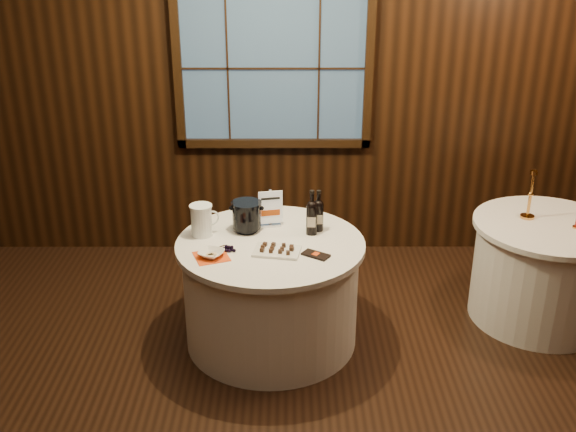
{
  "coord_description": "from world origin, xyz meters",
  "views": [
    {
      "loc": [
        0.11,
        -3.09,
        2.73
      ],
      "look_at": [
        0.12,
        0.9,
        1.0
      ],
      "focal_mm": 42.0,
      "sensor_mm": 36.0,
      "label": 1
    }
  ],
  "objects_px": {
    "main_table": "(271,291)",
    "grape_bunch": "(229,248)",
    "chocolate_plate": "(277,250)",
    "chocolate_box": "(316,255)",
    "port_bottle_right": "(318,213)",
    "cracker_bowl": "(211,254)",
    "side_table": "(543,271)",
    "port_bottle_left": "(312,215)",
    "ice_bucket": "(247,216)",
    "brass_candlestick": "(530,201)",
    "glass_pitcher": "(202,220)",
    "sign_stand": "(270,214)"
  },
  "relations": [
    {
      "from": "sign_stand",
      "to": "port_bottle_left",
      "type": "xyz_separation_m",
      "value": [
        0.29,
        -0.13,
        0.05
      ]
    },
    {
      "from": "port_bottle_right",
      "to": "chocolate_box",
      "type": "bearing_deg",
      "value": -97.73
    },
    {
      "from": "chocolate_plate",
      "to": "glass_pitcher",
      "type": "relative_size",
      "value": 1.48
    },
    {
      "from": "cracker_bowl",
      "to": "sign_stand",
      "type": "bearing_deg",
      "value": 52.69
    },
    {
      "from": "brass_candlestick",
      "to": "cracker_bowl",
      "type": "bearing_deg",
      "value": -164.36
    },
    {
      "from": "chocolate_box",
      "to": "cracker_bowl",
      "type": "relative_size",
      "value": 1.11
    },
    {
      "from": "main_table",
      "to": "sign_stand",
      "type": "relative_size",
      "value": 4.66
    },
    {
      "from": "cracker_bowl",
      "to": "glass_pitcher",
      "type": "bearing_deg",
      "value": 106.15
    },
    {
      "from": "chocolate_box",
      "to": "port_bottle_left",
      "type": "bearing_deg",
      "value": 126.13
    },
    {
      "from": "sign_stand",
      "to": "grape_bunch",
      "type": "height_order",
      "value": "sign_stand"
    },
    {
      "from": "main_table",
      "to": "cracker_bowl",
      "type": "height_order",
      "value": "cracker_bowl"
    },
    {
      "from": "main_table",
      "to": "brass_candlestick",
      "type": "relative_size",
      "value": 3.52
    },
    {
      "from": "ice_bucket",
      "to": "brass_candlestick",
      "type": "xyz_separation_m",
      "value": [
        2.03,
        0.22,
        0.02
      ]
    },
    {
      "from": "side_table",
      "to": "grape_bunch",
      "type": "relative_size",
      "value": 6.94
    },
    {
      "from": "sign_stand",
      "to": "main_table",
      "type": "bearing_deg",
      "value": -99.88
    },
    {
      "from": "chocolate_box",
      "to": "glass_pitcher",
      "type": "height_order",
      "value": "glass_pitcher"
    },
    {
      "from": "side_table",
      "to": "sign_stand",
      "type": "height_order",
      "value": "sign_stand"
    },
    {
      "from": "port_bottle_left",
      "to": "brass_candlestick",
      "type": "height_order",
      "value": "brass_candlestick"
    },
    {
      "from": "port_bottle_left",
      "to": "cracker_bowl",
      "type": "relative_size",
      "value": 2.03
    },
    {
      "from": "side_table",
      "to": "cracker_bowl",
      "type": "bearing_deg",
      "value": -167.6
    },
    {
      "from": "side_table",
      "to": "glass_pitcher",
      "type": "xyz_separation_m",
      "value": [
        -2.47,
        -0.19,
        0.5
      ]
    },
    {
      "from": "port_bottle_left",
      "to": "grape_bunch",
      "type": "distance_m",
      "value": 0.62
    },
    {
      "from": "ice_bucket",
      "to": "glass_pitcher",
      "type": "relative_size",
      "value": 0.96
    },
    {
      "from": "cracker_bowl",
      "to": "main_table",
      "type": "bearing_deg",
      "value": 30.65
    },
    {
      "from": "port_bottle_right",
      "to": "side_table",
      "type": "bearing_deg",
      "value": 0.63
    },
    {
      "from": "sign_stand",
      "to": "port_bottle_left",
      "type": "bearing_deg",
      "value": -36.05
    },
    {
      "from": "side_table",
      "to": "ice_bucket",
      "type": "bearing_deg",
      "value": -176.84
    },
    {
      "from": "ice_bucket",
      "to": "main_table",
      "type": "bearing_deg",
      "value": -47.18
    },
    {
      "from": "glass_pitcher",
      "to": "sign_stand",
      "type": "bearing_deg",
      "value": -4.68
    },
    {
      "from": "main_table",
      "to": "side_table",
      "type": "distance_m",
      "value": 2.02
    },
    {
      "from": "port_bottle_right",
      "to": "chocolate_box",
      "type": "height_order",
      "value": "port_bottle_right"
    },
    {
      "from": "side_table",
      "to": "port_bottle_right",
      "type": "distance_m",
      "value": 1.75
    },
    {
      "from": "side_table",
      "to": "chocolate_box",
      "type": "height_order",
      "value": "chocolate_box"
    },
    {
      "from": "ice_bucket",
      "to": "chocolate_plate",
      "type": "bearing_deg",
      "value": -57.91
    },
    {
      "from": "port_bottle_right",
      "to": "cracker_bowl",
      "type": "bearing_deg",
      "value": -152.93
    },
    {
      "from": "chocolate_plate",
      "to": "chocolate_box",
      "type": "xyz_separation_m",
      "value": [
        0.25,
        -0.05,
        -0.01
      ]
    },
    {
      "from": "sign_stand",
      "to": "port_bottle_right",
      "type": "xyz_separation_m",
      "value": [
        0.34,
        -0.07,
        0.04
      ]
    },
    {
      "from": "side_table",
      "to": "chocolate_box",
      "type": "bearing_deg",
      "value": -163.33
    },
    {
      "from": "brass_candlestick",
      "to": "chocolate_plate",
      "type": "bearing_deg",
      "value": -162.76
    },
    {
      "from": "port_bottle_left",
      "to": "grape_bunch",
      "type": "xyz_separation_m",
      "value": [
        -0.55,
        -0.25,
        -0.12
      ]
    },
    {
      "from": "sign_stand",
      "to": "cracker_bowl",
      "type": "bearing_deg",
      "value": -138.45
    },
    {
      "from": "port_bottle_right",
      "to": "chocolate_plate",
      "type": "xyz_separation_m",
      "value": [
        -0.28,
        -0.35,
        -0.11
      ]
    },
    {
      "from": "grape_bunch",
      "to": "brass_candlestick",
      "type": "bearing_deg",
      "value": 13.93
    },
    {
      "from": "grape_bunch",
      "to": "main_table",
      "type": "bearing_deg",
      "value": 24.88
    },
    {
      "from": "cracker_bowl",
      "to": "side_table",
      "type": "bearing_deg",
      "value": 12.4
    },
    {
      "from": "main_table",
      "to": "grape_bunch",
      "type": "xyz_separation_m",
      "value": [
        -0.27,
        -0.12,
        0.4
      ]
    },
    {
      "from": "port_bottle_right",
      "to": "chocolate_box",
      "type": "relative_size",
      "value": 1.69
    },
    {
      "from": "cracker_bowl",
      "to": "brass_candlestick",
      "type": "distance_m",
      "value": 2.33
    },
    {
      "from": "sign_stand",
      "to": "chocolate_plate",
      "type": "relative_size",
      "value": 0.83
    },
    {
      "from": "chocolate_box",
      "to": "side_table",
      "type": "bearing_deg",
      "value": 49.89
    }
  ]
}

